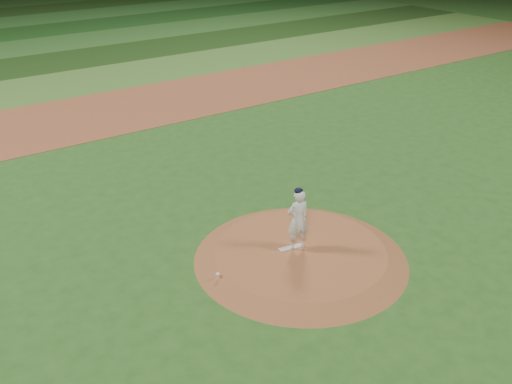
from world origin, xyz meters
name	(u,v)px	position (x,y,z in m)	size (l,w,h in m)	color
ground	(300,258)	(0.00, 0.00, 0.00)	(120.00, 120.00, 0.00)	#2A5B1D
infield_dirt_band	(99,114)	(0.00, 14.00, 0.01)	(70.00, 6.00, 0.02)	brown
outfield_stripe_0	(59,85)	(0.00, 19.50, 0.01)	(70.00, 5.00, 0.02)	#45792C
outfield_stripe_1	(31,65)	(0.00, 24.50, 0.01)	(70.00, 5.00, 0.02)	#1E3F14
outfield_stripe_2	(9,49)	(0.00, 29.50, 0.01)	(70.00, 5.00, 0.02)	#306625
pitchers_mound	(301,254)	(0.00, 0.00, 0.12)	(5.50, 5.50, 0.25)	#9F5A31
pitching_rubber	(290,248)	(-0.16, 0.22, 0.27)	(0.64, 0.16, 0.03)	silver
rosin_bag	(218,274)	(-2.33, 0.27, 0.28)	(0.12, 0.12, 0.06)	silver
pitcher_on_mound	(298,219)	(-0.01, 0.16, 1.09)	(0.66, 0.49, 1.71)	white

